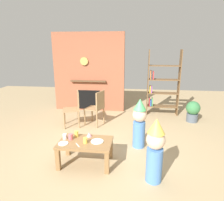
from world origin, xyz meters
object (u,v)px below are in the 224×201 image
dining_chair_left (75,107)px  potted_plant_tall (193,111)px  paper_cup_far_left (85,140)px  dining_chair_middle (97,106)px  child_with_cone_hat (155,149)px  paper_plate_front (63,143)px  paper_cup_center (71,137)px  paper_cup_near_right (76,134)px  paper_cup_near_left (65,136)px  child_in_pink (139,122)px  paper_plate_rear (97,141)px  birthday_cake_slice (89,134)px  bookshelf (161,85)px  coffee_table (85,145)px

dining_chair_left → potted_plant_tall: (3.06, 0.67, -0.20)m
paper_cup_far_left → potted_plant_tall: (2.35, 2.39, -0.16)m
paper_cup_far_left → dining_chair_middle: 1.84m
child_with_cone_hat → dining_chair_middle: child_with_cone_hat is taller
paper_plate_front → paper_cup_center: bearing=66.5°
paper_cup_near_right → dining_chair_left: size_ratio=0.12×
paper_cup_near_right → potted_plant_tall: 3.36m
child_with_cone_hat → paper_cup_far_left: bearing=2.5°
paper_cup_near_right → paper_cup_near_left: bearing=-148.1°
child_in_pink → paper_plate_front: bearing=-4.4°
paper_plate_rear → child_in_pink: bearing=45.1°
birthday_cake_slice → dining_chair_middle: 1.58m
paper_cup_center → dining_chair_middle: 1.74m
paper_plate_rear → paper_cup_center: bearing=177.1°
paper_cup_far_left → dining_chair_left: (-0.71, 1.71, 0.04)m
paper_plate_rear → paper_plate_front: bearing=-165.4°
paper_cup_near_left → child_in_pink: bearing=27.6°
paper_cup_near_left → paper_cup_far_left: (0.40, -0.11, 0.00)m
paper_cup_far_left → dining_chair_middle: dining_chair_middle is taller
child_with_cone_hat → child_in_pink: child_in_pink is taller
paper_cup_near_left → dining_chair_left: dining_chair_left is taller
paper_cup_near_right → paper_plate_front: paper_cup_near_right is taller
paper_cup_far_left → potted_plant_tall: bearing=45.5°
paper_plate_front → child_with_cone_hat: (1.48, -0.21, 0.11)m
bookshelf → coffee_table: bookshelf is taller
potted_plant_tall → paper_cup_near_left: bearing=-140.3°
paper_cup_near_right → paper_plate_rear: 0.43m
child_with_cone_hat → paper_cup_near_left: bearing=1.9°
bookshelf → paper_plate_front: 3.56m
child_with_cone_hat → child_in_pink: size_ratio=1.00×
bookshelf → birthday_cake_slice: 3.09m
dining_chair_middle → paper_cup_far_left: bearing=114.2°
coffee_table → paper_cup_far_left: paper_cup_far_left is taller
paper_cup_near_right → potted_plant_tall: bearing=40.2°
paper_cup_far_left → child_with_cone_hat: size_ratio=0.10×
bookshelf → paper_cup_near_left: 3.43m
paper_plate_rear → potted_plant_tall: potted_plant_tall is taller
paper_cup_center → birthday_cake_slice: bearing=28.9°
coffee_table → birthday_cake_slice: (0.02, 0.20, 0.12)m
coffee_table → birthday_cake_slice: size_ratio=9.00×
paper_cup_near_left → child_in_pink: 1.46m
paper_cup_near_left → birthday_cake_slice: (0.40, 0.15, -0.00)m
child_in_pink → potted_plant_tall: size_ratio=1.77×
paper_cup_center → potted_plant_tall: size_ratio=0.18×
child_with_cone_hat → birthday_cake_slice: bearing=-9.3°
paper_plate_rear → dining_chair_left: 1.87m
paper_cup_far_left → dining_chair_left: dining_chair_left is taller
dining_chair_left → child_in_pink: bearing=131.3°
coffee_table → paper_plate_rear: bearing=4.9°
paper_cup_near_left → dining_chair_middle: dining_chair_middle is taller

